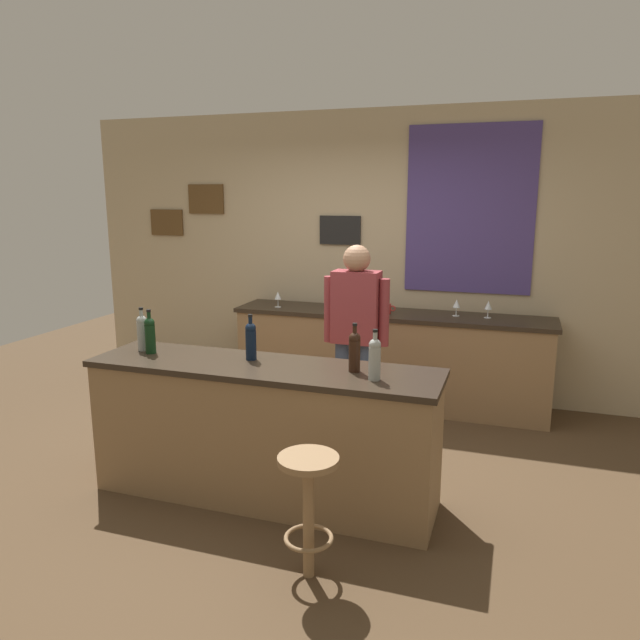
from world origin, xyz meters
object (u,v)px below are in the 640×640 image
Objects in this scene: wine_glass_c at (457,304)px; wine_bottle_c at (251,340)px; wine_glass_a at (278,296)px; bar_stool at (308,496)px; wine_bottle_b at (150,334)px; wine_bottle_e at (375,358)px; wine_glass_b at (337,297)px; wine_bottle_a at (142,331)px; wine_glass_d at (488,306)px; bartender at (356,333)px; coffee_mug at (387,309)px; wine_bottle_d at (355,350)px.

wine_bottle_c is at bearing -119.42° from wine_glass_c.
bar_stool is at bearing -64.48° from wine_glass_a.
wine_bottle_e is at bearing -3.37° from wine_bottle_b.
wine_bottle_b is (-1.41, 0.73, 0.60)m from bar_stool.
wine_glass_b is at bearing 16.19° from wine_glass_a.
wine_glass_c is at bearing 60.58° from wine_bottle_c.
wine_bottle_a reaches higher than bar_stool.
wine_bottle_e is 1.97× the size of wine_glass_d.
bartender is 5.29× the size of wine_bottle_c.
wine_bottle_a is at bearing -124.47° from coffee_mug.
wine_bottle_e is at bearing -103.71° from wine_glass_d.
wine_bottle_b is (-1.20, -0.98, 0.12)m from bartender.
wine_bottle_a is 1.70m from wine_bottle_e.
bar_stool is 0.96m from wine_bottle_d.
wine_bottle_c reaches higher than wine_glass_a.
wine_bottle_c is 1.97× the size of wine_glass_b.
wine_glass_c is at bearing 78.74° from wine_bottle_d.
wine_glass_d is at bearing 76.29° from wine_bottle_e.
wine_glass_d is at bearing 71.44° from wine_bottle_d.
wine_bottle_c is (-0.69, 0.80, 0.60)m from bar_stool.
bartender reaches higher than wine_glass_c.
wine_glass_c is (1.16, -0.04, 0.00)m from wine_glass_b.
wine_bottle_e is at bearing -54.34° from wine_glass_a.
wine_bottle_b is 1.00× the size of wine_bottle_c.
wine_bottle_a is 1.97× the size of wine_glass_a.
wine_bottle_d is 1.97× the size of wine_glass_d.
coffee_mug is (-0.22, 1.94, -0.11)m from wine_bottle_d.
coffee_mug is (1.32, 1.93, -0.11)m from wine_bottle_a.
wine_glass_a is (-1.47, 2.04, -0.05)m from wine_bottle_e.
bar_stool is 1.70m from wine_bottle_b.
wine_bottle_b is 1.95m from wine_glass_a.
wine_bottle_d is at bearing -108.56° from wine_glass_d.
wine_bottle_d is at bearing 141.57° from wine_bottle_e.
wine_glass_a is 1.72m from wine_glass_c.
wine_bottle_a is 1.00× the size of wine_bottle_c.
bar_stool is at bearing -27.14° from wine_bottle_a.
bartender is 12.96× the size of coffee_mug.
wine_glass_c is at bearing 8.44° from coffee_mug.
wine_bottle_b is 1.60m from wine_bottle_e.
bar_stool is 2.98m from wine_glass_b.
wine_bottle_d reaches higher than coffee_mug.
bar_stool is at bearing -75.79° from wine_glass_b.
wine_bottle_c is at bearing 5.66° from wine_bottle_b.
bar_stool is 5.44× the size of coffee_mug.
wine_bottle_b and wine_bottle_d have the same top height.
wine_bottle_a is 1.97× the size of wine_glass_c.
wine_glass_c is (1.85, 2.07, -0.05)m from wine_bottle_b.
bar_stool is 2.22× the size of wine_bottle_c.
wine_bottle_e is at bearing 73.29° from bar_stool.
wine_bottle_c is 0.89m from wine_bottle_e.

